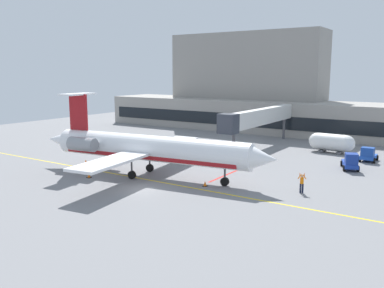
# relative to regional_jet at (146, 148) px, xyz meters

# --- Properties ---
(ground) EXTENTS (120.00, 120.00, 0.11)m
(ground) POSITION_rel_regional_jet_xyz_m (2.96, -4.53, -3.27)
(ground) COLOR slate
(terminal_building) EXTENTS (72.14, 13.03, 19.65)m
(terminal_building) POSITION_rel_regional_jet_xyz_m (-5.42, 42.54, 3.86)
(terminal_building) COLOR gray
(terminal_building) RESTS_ON ground
(jet_bridge_east) EXTENTS (2.40, 23.21, 6.13)m
(jet_bridge_east) POSITION_rel_regional_jet_xyz_m (3.28, 23.10, 1.54)
(jet_bridge_east) COLOR silver
(jet_bridge_east) RESTS_ON ground
(regional_jet) EXTENTS (29.62, 22.11, 9.10)m
(regional_jet) POSITION_rel_regional_jet_xyz_m (0.00, 0.00, 0.00)
(regional_jet) COLOR white
(regional_jet) RESTS_ON ground
(baggage_tug) EXTENTS (2.06, 2.98, 1.96)m
(baggage_tug) POSITION_rel_regional_jet_xyz_m (19.51, 21.95, -2.33)
(baggage_tug) COLOR #1E4CB2
(baggage_tug) RESTS_ON ground
(pushback_tractor) EXTENTS (2.84, 4.08, 2.12)m
(pushback_tractor) POSITION_rel_regional_jet_xyz_m (18.65, 15.76, -2.26)
(pushback_tractor) COLOR #19389E
(pushback_tractor) RESTS_ON ground
(fuel_tank) EXTENTS (6.64, 2.66, 2.77)m
(fuel_tank) POSITION_rel_regional_jet_xyz_m (13.79, 25.49, -1.68)
(fuel_tank) COLOR white
(fuel_tank) RESTS_ON ground
(marshaller) EXTENTS (0.82, 0.35, 2.01)m
(marshaller) POSITION_rel_regional_jet_xyz_m (16.95, 3.04, -2.20)
(marshaller) COLOR #191E33
(marshaller) RESTS_ON ground
(safety_cone_alpha) EXTENTS (0.47, 0.47, 0.55)m
(safety_cone_alpha) POSITION_rel_regional_jet_xyz_m (-4.82, -4.14, -2.97)
(safety_cone_alpha) COLOR orange
(safety_cone_alpha) RESTS_ON ground
(safety_cone_bravo) EXTENTS (0.47, 0.47, 0.55)m
(safety_cone_bravo) POSITION_rel_regional_jet_xyz_m (-8.04, 8.99, -2.97)
(safety_cone_bravo) COLOR orange
(safety_cone_bravo) RESTS_ON ground
(safety_cone_charlie) EXTENTS (0.47, 0.47, 0.55)m
(safety_cone_charlie) POSITION_rel_regional_jet_xyz_m (7.85, -0.04, -2.97)
(safety_cone_charlie) COLOR orange
(safety_cone_charlie) RESTS_ON ground
(safety_cone_delta) EXTENTS (0.47, 0.47, 0.55)m
(safety_cone_delta) POSITION_rel_regional_jet_xyz_m (-10.59, 0.66, -2.97)
(safety_cone_delta) COLOR orange
(safety_cone_delta) RESTS_ON ground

